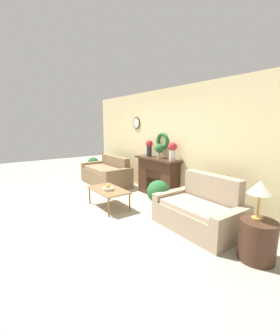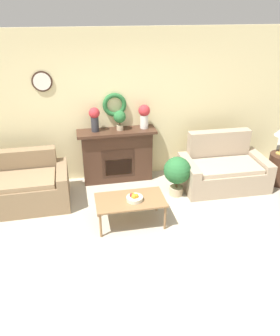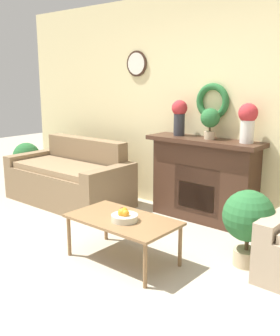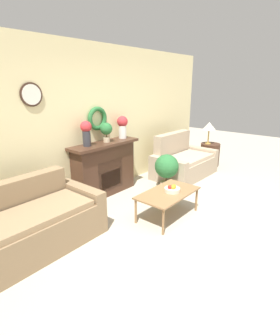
{
  "view_description": "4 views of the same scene",
  "coord_description": "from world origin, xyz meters",
  "px_view_note": "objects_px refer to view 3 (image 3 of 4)",
  "views": [
    {
      "loc": [
        4.29,
        -1.51,
        1.85
      ],
      "look_at": [
        0.26,
        1.38,
        0.87
      ],
      "focal_mm": 24.0,
      "sensor_mm": 36.0,
      "label": 1
    },
    {
      "loc": [
        -0.7,
        -3.36,
        3.04
      ],
      "look_at": [
        0.23,
        1.27,
        0.65
      ],
      "focal_mm": 35.0,
      "sensor_mm": 36.0,
      "label": 2
    },
    {
      "loc": [
        2.31,
        -1.81,
        1.69
      ],
      "look_at": [
        -0.3,
        1.3,
        0.76
      ],
      "focal_mm": 42.0,
      "sensor_mm": 36.0,
      "label": 3
    },
    {
      "loc": [
        -3.18,
        -1.34,
        2.04
      ],
      "look_at": [
        -0.06,
        1.26,
        0.71
      ],
      "focal_mm": 28.0,
      "sensor_mm": 36.0,
      "label": 4
    }
  ],
  "objects_px": {
    "fruit_bowl": "(124,216)",
    "potted_plant_floor_by_couch": "(27,159)",
    "vase_on_mantel_left": "(179,115)",
    "coffee_table": "(123,222)",
    "vase_on_mantel_right": "(248,120)",
    "potted_plant_on_mantel": "(210,120)",
    "fireplace": "(204,180)",
    "potted_plant_floor_by_loveseat": "(248,219)",
    "couch_left": "(70,180)"
  },
  "relations": [
    {
      "from": "fruit_bowl",
      "to": "potted_plant_floor_by_couch",
      "type": "distance_m",
      "value": 3.1
    },
    {
      "from": "fruit_bowl",
      "to": "vase_on_mantel_left",
      "type": "distance_m",
      "value": 1.72
    },
    {
      "from": "coffee_table",
      "to": "vase_on_mantel_right",
      "type": "distance_m",
      "value": 1.75
    },
    {
      "from": "vase_on_mantel_right",
      "to": "potted_plant_floor_by_couch",
      "type": "relative_size",
      "value": 0.6
    },
    {
      "from": "coffee_table",
      "to": "potted_plant_on_mantel",
      "type": "height_order",
      "value": "potted_plant_on_mantel"
    },
    {
      "from": "coffee_table",
      "to": "vase_on_mantel_right",
      "type": "xyz_separation_m",
      "value": [
        0.51,
        1.44,
        0.87
      ]
    },
    {
      "from": "vase_on_mantel_left",
      "to": "vase_on_mantel_right",
      "type": "relative_size",
      "value": 1.0
    },
    {
      "from": "fireplace",
      "to": "vase_on_mantel_left",
      "type": "relative_size",
      "value": 3.28
    },
    {
      "from": "fireplace",
      "to": "potted_plant_floor_by_couch",
      "type": "distance_m",
      "value": 2.93
    },
    {
      "from": "fruit_bowl",
      "to": "potted_plant_floor_by_loveseat",
      "type": "bearing_deg",
      "value": 38.59
    },
    {
      "from": "vase_on_mantel_right",
      "to": "potted_plant_floor_by_couch",
      "type": "height_order",
      "value": "vase_on_mantel_right"
    },
    {
      "from": "potted_plant_on_mantel",
      "to": "fireplace",
      "type": "bearing_deg",
      "value": 167.38
    },
    {
      "from": "fireplace",
      "to": "couch_left",
      "type": "height_order",
      "value": "fireplace"
    },
    {
      "from": "vase_on_mantel_left",
      "to": "fireplace",
      "type": "bearing_deg",
      "value": -0.86
    },
    {
      "from": "fruit_bowl",
      "to": "potted_plant_on_mantel",
      "type": "height_order",
      "value": "potted_plant_on_mantel"
    },
    {
      "from": "vase_on_mantel_right",
      "to": "fireplace",
      "type": "bearing_deg",
      "value": -179.37
    },
    {
      "from": "couch_left",
      "to": "potted_plant_floor_by_loveseat",
      "type": "relative_size",
      "value": 2.47
    },
    {
      "from": "vase_on_mantel_right",
      "to": "potted_plant_floor_by_loveseat",
      "type": "distance_m",
      "value": 1.19
    },
    {
      "from": "potted_plant_on_mantel",
      "to": "potted_plant_floor_by_loveseat",
      "type": "bearing_deg",
      "value": -41.04
    },
    {
      "from": "vase_on_mantel_left",
      "to": "potted_plant_floor_by_couch",
      "type": "relative_size",
      "value": 0.61
    },
    {
      "from": "couch_left",
      "to": "vase_on_mantel_right",
      "type": "distance_m",
      "value": 2.55
    },
    {
      "from": "potted_plant_floor_by_loveseat",
      "to": "coffee_table",
      "type": "bearing_deg",
      "value": -144.61
    },
    {
      "from": "potted_plant_floor_by_couch",
      "to": "fireplace",
      "type": "bearing_deg",
      "value": 9.77
    },
    {
      "from": "couch_left",
      "to": "potted_plant_floor_by_loveseat",
      "type": "xyz_separation_m",
      "value": [
        2.72,
        -0.21,
        0.13
      ]
    },
    {
      "from": "coffee_table",
      "to": "fireplace",
      "type": "bearing_deg",
      "value": 89.9
    },
    {
      "from": "couch_left",
      "to": "potted_plant_on_mantel",
      "type": "bearing_deg",
      "value": 15.54
    },
    {
      "from": "potted_plant_floor_by_couch",
      "to": "potted_plant_floor_by_loveseat",
      "type": "height_order",
      "value": "potted_plant_floor_by_loveseat"
    },
    {
      "from": "coffee_table",
      "to": "vase_on_mantel_right",
      "type": "height_order",
      "value": "vase_on_mantel_right"
    },
    {
      "from": "coffee_table",
      "to": "vase_on_mantel_right",
      "type": "relative_size",
      "value": 2.41
    },
    {
      "from": "vase_on_mantel_left",
      "to": "potted_plant_floor_by_couch",
      "type": "height_order",
      "value": "vase_on_mantel_left"
    },
    {
      "from": "fireplace",
      "to": "couch_left",
      "type": "relative_size",
      "value": 0.8
    },
    {
      "from": "fruit_bowl",
      "to": "potted_plant_floor_by_loveseat",
      "type": "height_order",
      "value": "potted_plant_floor_by_loveseat"
    },
    {
      "from": "coffee_table",
      "to": "potted_plant_floor_by_couch",
      "type": "bearing_deg",
      "value": 162.1
    },
    {
      "from": "vase_on_mantel_right",
      "to": "potted_plant_floor_by_loveseat",
      "type": "bearing_deg",
      "value": -61.55
    },
    {
      "from": "vase_on_mantel_right",
      "to": "coffee_table",
      "type": "bearing_deg",
      "value": -109.66
    },
    {
      "from": "vase_on_mantel_left",
      "to": "potted_plant_floor_by_loveseat",
      "type": "distance_m",
      "value": 1.72
    },
    {
      "from": "coffee_table",
      "to": "potted_plant_floor_by_couch",
      "type": "distance_m",
      "value": 3.03
    },
    {
      "from": "couch_left",
      "to": "coffee_table",
      "type": "distance_m",
      "value": 1.99
    },
    {
      "from": "vase_on_mantel_left",
      "to": "fruit_bowl",
      "type": "bearing_deg",
      "value": -73.87
    },
    {
      "from": "fireplace",
      "to": "potted_plant_floor_by_loveseat",
      "type": "xyz_separation_m",
      "value": [
        0.93,
        -0.77,
        -0.06
      ]
    },
    {
      "from": "couch_left",
      "to": "fruit_bowl",
      "type": "distance_m",
      "value": 2.06
    },
    {
      "from": "coffee_table",
      "to": "fruit_bowl",
      "type": "bearing_deg",
      "value": -34.61
    },
    {
      "from": "couch_left",
      "to": "potted_plant_on_mantel",
      "type": "distance_m",
      "value": 2.13
    },
    {
      "from": "couch_left",
      "to": "vase_on_mantel_left",
      "type": "xyz_separation_m",
      "value": [
        1.42,
        0.56,
        0.94
      ]
    },
    {
      "from": "fruit_bowl",
      "to": "potted_plant_floor_by_couch",
      "type": "height_order",
      "value": "potted_plant_floor_by_couch"
    },
    {
      "from": "coffee_table",
      "to": "potted_plant_on_mantel",
      "type": "distance_m",
      "value": 1.65
    },
    {
      "from": "fireplace",
      "to": "potted_plant_floor_by_loveseat",
      "type": "relative_size",
      "value": 1.97
    },
    {
      "from": "coffee_table",
      "to": "potted_plant_on_mantel",
      "type": "bearing_deg",
      "value": 87.3
    },
    {
      "from": "vase_on_mantel_left",
      "to": "potted_plant_floor_by_loveseat",
      "type": "bearing_deg",
      "value": -30.68
    },
    {
      "from": "potted_plant_floor_by_couch",
      "to": "fruit_bowl",
      "type": "bearing_deg",
      "value": -18.25
    }
  ]
}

